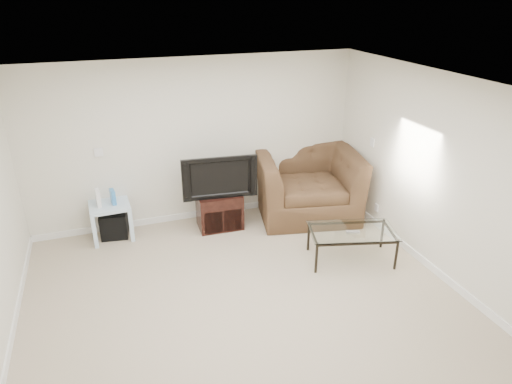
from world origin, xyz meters
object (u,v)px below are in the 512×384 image
object	(u,v)px
tv_stand	(220,211)
subwoofer	(114,224)
side_table	(111,220)
coffee_table	(351,245)
television	(219,175)
recliner	(307,173)

from	to	relation	value
tv_stand	subwoofer	world-z (taller)	tv_stand
side_table	coffee_table	bearing A→B (deg)	-29.73
television	coffee_table	distance (m)	2.13
side_table	television	bearing A→B (deg)	-9.29
television	subwoofer	xyz separation A→B (m)	(-1.54, 0.28, -0.67)
subwoofer	coffee_table	size ratio (longest dim) A/B	0.34
tv_stand	side_table	distance (m)	1.59
tv_stand	recliner	size ratio (longest dim) A/B	0.41
subwoofer	recliner	distance (m)	3.04
tv_stand	recliner	distance (m)	1.51
side_table	coffee_table	xyz separation A→B (m)	(2.99, -1.71, -0.05)
recliner	coffee_table	xyz separation A→B (m)	(-0.03, -1.48, -0.47)
television	coffee_table	xyz separation A→B (m)	(1.42, -1.45, -0.64)
television	coffee_table	world-z (taller)	television
tv_stand	recliner	bearing A→B (deg)	2.10
television	side_table	bearing A→B (deg)	176.89
subwoofer	recliner	bearing A→B (deg)	-4.85
subwoofer	television	bearing A→B (deg)	-10.34
television	tv_stand	bearing A→B (deg)	94.07
recliner	tv_stand	bearing A→B (deg)	-168.24
tv_stand	coffee_table	xyz separation A→B (m)	(1.42, -1.48, -0.05)
side_table	tv_stand	bearing A→B (deg)	-8.32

